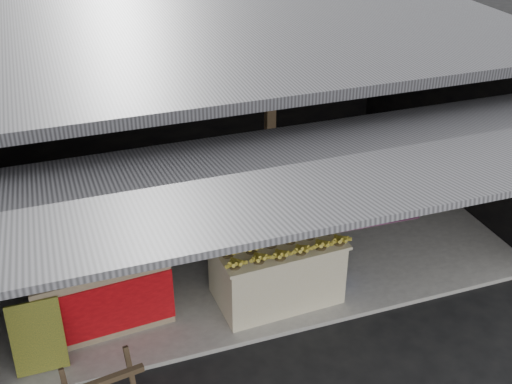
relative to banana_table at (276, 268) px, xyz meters
name	(u,v)px	position (x,y,z in m)	size (l,w,h in m)	color
ground	(301,332)	(0.07, -0.66, -0.48)	(80.00, 80.00, 0.00)	black
concrete_slab	(236,222)	(0.07, 1.84, -0.45)	(7.00, 5.00, 0.06)	gray
shophouse	(227,84)	(0.07, 2.16, 1.62)	(7.40, 7.29, 3.02)	black
banana_table	(276,268)	(0.00, 0.00, 0.00)	(1.57, 1.01, 0.84)	beige
banana_pile	(277,234)	(0.00, 0.00, 0.50)	(1.41, 0.85, 0.17)	gold
white_crate	(261,224)	(0.14, 0.93, 0.05)	(0.88, 0.63, 0.95)	white
neighbor_stall	(100,289)	(-2.09, 0.24, 0.06)	(1.59, 0.81, 1.59)	#998466
green_signboard	(37,337)	(-2.82, -0.28, -0.01)	(0.55, 0.04, 0.82)	black
water_barrel	(332,264)	(0.80, 0.08, -0.18)	(0.33, 0.33, 0.49)	navy
plastic_chair	(360,174)	(2.00, 1.66, 0.12)	(0.46, 0.46, 0.92)	#090F34
magenta_rug	(359,209)	(1.96, 1.52, -0.42)	(1.50, 1.00, 0.01)	#7E1C5D
picture_frames	(180,53)	(-0.10, 4.24, 1.45)	(1.62, 0.04, 0.46)	black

